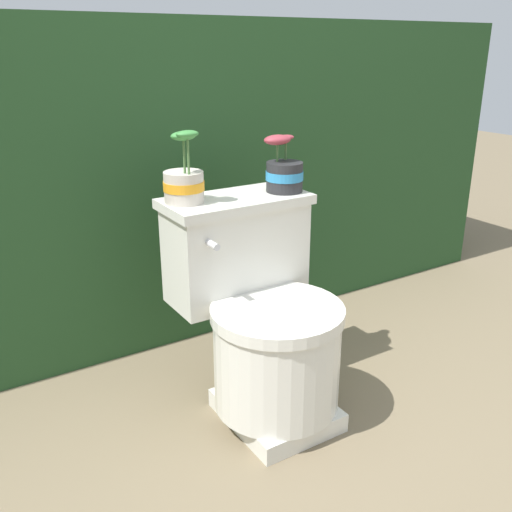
% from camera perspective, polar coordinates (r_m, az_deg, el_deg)
% --- Properties ---
extents(ground_plane, '(12.00, 12.00, 0.00)m').
position_cam_1_polar(ground_plane, '(1.93, 1.72, -15.27)').
color(ground_plane, '#75664C').
extents(hedge_backdrop, '(3.30, 0.70, 1.22)m').
position_cam_1_polar(hedge_backdrop, '(2.46, -10.61, 8.01)').
color(hedge_backdrop, '#234723').
rests_on(hedge_backdrop, ground).
extents(toilet, '(0.46, 0.56, 0.68)m').
position_cam_1_polar(toilet, '(1.80, 0.59, -6.40)').
color(toilet, silver).
rests_on(toilet, ground).
extents(potted_plant_left, '(0.12, 0.13, 0.22)m').
position_cam_1_polar(potted_plant_left, '(1.72, -7.22, 7.39)').
color(potted_plant_left, beige).
rests_on(potted_plant_left, toilet).
extents(potted_plant_midleft, '(0.12, 0.12, 0.18)m').
position_cam_1_polar(potted_plant_midleft, '(1.84, 2.81, 8.43)').
color(potted_plant_midleft, '#262628').
rests_on(potted_plant_midleft, toilet).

